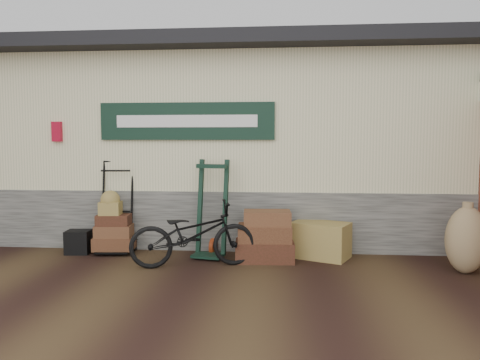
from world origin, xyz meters
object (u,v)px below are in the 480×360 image
at_px(wicker_hamper, 320,240).
at_px(bicycle, 193,231).
at_px(porter_trolley, 116,205).
at_px(suitcase_stack, 265,235).
at_px(black_trunk, 79,242).
at_px(green_barrow, 211,209).

bearing_deg(wicker_hamper, bicycle, -159.56).
relative_size(porter_trolley, wicker_hamper, 1.80).
height_order(suitcase_stack, wicker_hamper, suitcase_stack).
relative_size(suitcase_stack, bicycle, 0.48).
distance_m(suitcase_stack, bicycle, 1.02).
relative_size(porter_trolley, black_trunk, 4.06).
height_order(suitcase_stack, bicycle, bicycle).
distance_m(suitcase_stack, wicker_hamper, 0.83).
relative_size(porter_trolley, green_barrow, 1.00).
height_order(porter_trolley, bicycle, porter_trolley).
distance_m(green_barrow, wicker_hamper, 1.62).
relative_size(green_barrow, suitcase_stack, 1.74).
distance_m(porter_trolley, wicker_hamper, 3.06).
bearing_deg(porter_trolley, green_barrow, -12.68).
height_order(suitcase_stack, black_trunk, suitcase_stack).
bearing_deg(wicker_hamper, suitcase_stack, -162.97).
bearing_deg(wicker_hamper, porter_trolley, 177.82).
xyz_separation_m(green_barrow, bicycle, (-0.16, -0.56, -0.21)).
relative_size(green_barrow, bicycle, 0.84).
distance_m(porter_trolley, bicycle, 1.52).
relative_size(black_trunk, bicycle, 0.21).
relative_size(suitcase_stack, black_trunk, 2.33).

